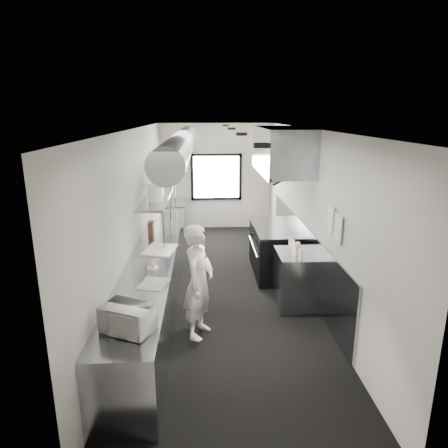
{
  "coord_description": "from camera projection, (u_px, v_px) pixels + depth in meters",
  "views": [
    {
      "loc": [
        -0.33,
        -6.66,
        3.05
      ],
      "look_at": [
        -0.0,
        -0.2,
        1.26
      ],
      "focal_mm": 32.15,
      "sensor_mm": 36.0,
      "label": 1
    }
  ],
  "objects": [
    {
      "name": "floor",
      "position": [
        224.0,
        288.0,
        7.24
      ],
      "size": [
        3.0,
        8.0,
        0.01
      ],
      "primitive_type": "cube",
      "color": "black",
      "rests_on": "ground"
    },
    {
      "name": "ceiling",
      "position": [
        224.0,
        129.0,
        6.49
      ],
      "size": [
        3.0,
        8.0,
        0.01
      ],
      "primitive_type": "cube",
      "color": "white",
      "rests_on": "wall_back"
    },
    {
      "name": "wall_back",
      "position": [
        216.0,
        177.0,
        10.71
      ],
      "size": [
        3.0,
        0.02,
        2.8
      ],
      "primitive_type": "cube",
      "color": "#B3B1AA",
      "rests_on": "floor"
    },
    {
      "name": "wall_front",
      "position": [
        250.0,
        341.0,
        3.02
      ],
      "size": [
        3.0,
        0.02,
        2.8
      ],
      "primitive_type": "cube",
      "color": "#B3B1AA",
      "rests_on": "floor"
    },
    {
      "name": "wall_left",
      "position": [
        135.0,
        214.0,
        6.79
      ],
      "size": [
        0.02,
        8.0,
        2.8
      ],
      "primitive_type": "cube",
      "color": "#B3B1AA",
      "rests_on": "floor"
    },
    {
      "name": "wall_right",
      "position": [
        310.0,
        212.0,
        6.94
      ],
      "size": [
        0.02,
        8.0,
        2.8
      ],
      "primitive_type": "cube",
      "color": "#B3B1AA",
      "rests_on": "floor"
    },
    {
      "name": "wall_cladding",
      "position": [
        302.0,
        252.0,
        7.45
      ],
      "size": [
        0.03,
        5.5,
        1.1
      ],
      "primitive_type": "cube",
      "color": "gray",
      "rests_on": "wall_right"
    },
    {
      "name": "hvac_duct",
      "position": [
        182.0,
        143.0,
        6.91
      ],
      "size": [
        0.4,
        6.4,
        0.4
      ],
      "primitive_type": "cylinder",
      "rotation": [
        1.57,
        0.0,
        0.0
      ],
      "color": "gray",
      "rests_on": "ceiling"
    },
    {
      "name": "service_window",
      "position": [
        216.0,
        177.0,
        10.68
      ],
      "size": [
        1.36,
        0.05,
        1.25
      ],
      "color": "silver",
      "rests_on": "wall_back"
    },
    {
      "name": "exhaust_hood",
      "position": [
        282.0,
        150.0,
        7.33
      ],
      "size": [
        0.81,
        2.2,
        0.88
      ],
      "color": "gray",
      "rests_on": "ceiling"
    },
    {
      "name": "prep_counter",
      "position": [
        155.0,
        277.0,
        6.58
      ],
      "size": [
        0.7,
        6.0,
        0.9
      ],
      "primitive_type": "cube",
      "color": "gray",
      "rests_on": "floor"
    },
    {
      "name": "pass_shelf",
      "position": [
        160.0,
        194.0,
        7.73
      ],
      "size": [
        0.45,
        3.0,
        0.68
      ],
      "color": "gray",
      "rests_on": "prep_counter"
    },
    {
      "name": "range",
      "position": [
        275.0,
        250.0,
        7.84
      ],
      "size": [
        0.88,
        1.6,
        0.94
      ],
      "color": "black",
      "rests_on": "floor"
    },
    {
      "name": "bottle_station",
      "position": [
        297.0,
        279.0,
        6.5
      ],
      "size": [
        0.65,
        0.8,
        0.9
      ],
      "primitive_type": "cube",
      "color": "gray",
      "rests_on": "floor"
    },
    {
      "name": "far_work_table",
      "position": [
        172.0,
        219.0,
        10.14
      ],
      "size": [
        0.7,
        1.2,
        0.9
      ],
      "primitive_type": "cube",
      "color": "gray",
      "rests_on": "floor"
    },
    {
      "name": "notice_sheet_a",
      "position": [
        330.0,
        218.0,
        5.73
      ],
      "size": [
        0.02,
        0.28,
        0.38
      ],
      "primitive_type": "cube",
      "color": "silver",
      "rests_on": "wall_right"
    },
    {
      "name": "notice_sheet_b",
      "position": [
        338.0,
        228.0,
        5.4
      ],
      "size": [
        0.02,
        0.28,
        0.38
      ],
      "primitive_type": "cube",
      "color": "silver",
      "rests_on": "wall_right"
    },
    {
      "name": "line_cook",
      "position": [
        199.0,
        281.0,
        5.52
      ],
      "size": [
        0.57,
        0.69,
        1.62
      ],
      "primitive_type": "imported",
      "rotation": [
        0.0,
        0.0,
        1.21
      ],
      "color": "silver",
      "rests_on": "floor"
    },
    {
      "name": "microwave",
      "position": [
        127.0,
        318.0,
        4.07
      ],
      "size": [
        0.57,
        0.52,
        0.28
      ],
      "primitive_type": "imported",
      "rotation": [
        0.0,
        0.0,
        -0.42
      ],
      "color": "silver",
      "rests_on": "prep_counter"
    },
    {
      "name": "deli_tub_a",
      "position": [
        118.0,
        308.0,
        4.46
      ],
      "size": [
        0.17,
        0.17,
        0.11
      ],
      "primitive_type": "cylinder",
      "rotation": [
        0.0,
        0.0,
        -0.09
      ],
      "color": "silver",
      "rests_on": "prep_counter"
    },
    {
      "name": "deli_tub_b",
      "position": [
        120.0,
        305.0,
        4.55
      ],
      "size": [
        0.14,
        0.14,
        0.09
      ],
      "primitive_type": "cylinder",
      "rotation": [
        0.0,
        0.0,
        0.18
      ],
      "color": "silver",
      "rests_on": "prep_counter"
    },
    {
      "name": "newspaper",
      "position": [
        154.0,
        284.0,
        5.22
      ],
      "size": [
        0.42,
        0.48,
        0.01
      ],
      "primitive_type": "cube",
      "rotation": [
        0.0,
        0.0,
        -0.25
      ],
      "color": "silver",
      "rests_on": "prep_counter"
    },
    {
      "name": "small_plate",
      "position": [
        153.0,
        268.0,
        5.76
      ],
      "size": [
        0.2,
        0.2,
        0.01
      ],
      "primitive_type": "cylinder",
      "rotation": [
        0.0,
        0.0,
        -0.26
      ],
      "color": "white",
      "rests_on": "prep_counter"
    },
    {
      "name": "pastry",
      "position": [
        153.0,
        264.0,
        5.75
      ],
      "size": [
        0.08,
        0.08,
        0.08
      ],
      "primitive_type": "sphere",
      "color": "#E0A676",
      "rests_on": "small_plate"
    },
    {
      "name": "cutting_board",
      "position": [
        160.0,
        250.0,
        6.51
      ],
      "size": [
        0.57,
        0.69,
        0.02
      ],
      "primitive_type": "cube",
      "rotation": [
        0.0,
        0.0,
        -0.2
      ],
      "color": "silver",
      "rests_on": "prep_counter"
    },
    {
      "name": "knife_block",
      "position": [
        151.0,
        228.0,
        7.37
      ],
      "size": [
        0.09,
        0.2,
        0.22
      ],
      "primitive_type": "cube",
      "rotation": [
        0.0,
        0.0,
        0.0
      ],
      "color": "brown",
      "rests_on": "prep_counter"
    },
    {
      "name": "plate_stack_a",
      "position": [
        155.0,
        192.0,
        6.97
      ],
      "size": [
        0.28,
        0.28,
        0.31
      ],
      "primitive_type": "cylinder",
      "rotation": [
        0.0,
        0.0,
        -0.05
      ],
      "color": "white",
      "rests_on": "pass_shelf"
    },
    {
      "name": "plate_stack_b",
      "position": [
        157.0,
        189.0,
        7.31
      ],
      "size": [
        0.27,
        0.27,
        0.3
      ],
      "primitive_type": "cylinder",
      "rotation": [
        0.0,
        0.0,
        0.21
      ],
      "color": "white",
      "rests_on": "pass_shelf"
    },
    {
      "name": "plate_stack_c",
      "position": [
        158.0,
        184.0,
        7.74
      ],
      "size": [
        0.26,
        0.26,
        0.32
      ],
      "primitive_type": "cylinder",
      "rotation": [
        0.0,
        0.0,
        0.16
      ],
      "color": "white",
      "rests_on": "pass_shelf"
    },
    {
      "name": "plate_stack_d",
      "position": [
        162.0,
        177.0,
        8.22
      ],
      "size": [
        0.27,
        0.27,
        0.41
      ],
      "primitive_type": "cylinder",
      "rotation": [
        0.0,
        0.0,
        -0.03
      ],
      "color": "white",
      "rests_on": "pass_shelf"
    },
    {
      "name": "squeeze_bottle_a",
      "position": [
        301.0,
        254.0,
        6.09
      ],
      "size": [
        0.06,
        0.06,
        0.17
      ],
      "primitive_type": "cylinder",
      "rotation": [
        0.0,
        0.0,
        0.18
      ],
      "color": "silver",
      "rests_on": "bottle_station"
    },
    {
      "name": "squeeze_bottle_b",
      "position": [
        295.0,
        249.0,
        6.25
      ],
      "size": [
        0.09,
        0.09,
        0.2
      ],
      "primitive_type": "cylinder",
      "rotation": [
        0.0,
        0.0,
        -0.42
      ],
      "color": "silver",
      "rests_on": "bottle_station"
    },
    {
      "name": "squeeze_bottle_c",
      "position": [
        298.0,
        248.0,
        6.31
      ],
      "size": [
        0.08,
        0.08,
        0.19
      ],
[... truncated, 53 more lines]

